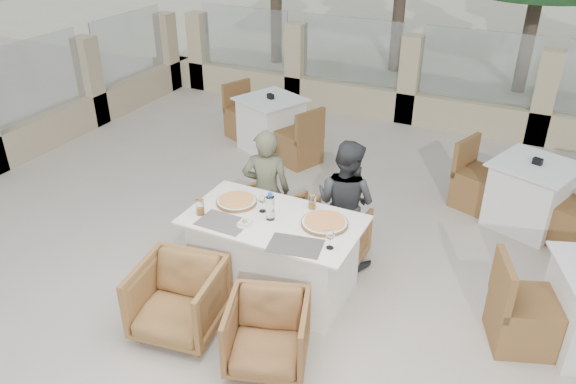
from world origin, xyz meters
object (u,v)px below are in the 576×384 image
at_px(beer_glass_right, 312,202).
at_px(armchair_far_right, 332,238).
at_px(olive_dish, 245,223).
at_px(diner_left, 266,191).
at_px(diner_right, 345,203).
at_px(pizza_right, 325,222).
at_px(pizza_left, 237,201).
at_px(armchair_far_left, 272,210).
at_px(bg_table_a, 271,124).
at_px(wine_glass_centre, 262,203).
at_px(armchair_near_right, 267,334).
at_px(beer_glass_left, 200,207).
at_px(dining_table, 274,254).
at_px(wine_glass_corner, 330,239).
at_px(bg_table_b, 530,195).
at_px(armchair_near_left, 178,299).
at_px(water_bottle, 270,206).

bearing_deg(beer_glass_right, armchair_far_right, 71.04).
height_order(beer_glass_right, olive_dish, beer_glass_right).
distance_m(diner_left, diner_right, 0.83).
relative_size(pizza_right, diner_left, 0.32).
distance_m(pizza_left, armchair_far_left, 0.96).
distance_m(pizza_left, bg_table_a, 3.00).
xyz_separation_m(pizza_right, wine_glass_centre, (-0.61, -0.03, 0.06)).
bearing_deg(armchair_near_right, armchair_far_left, 97.63).
bearing_deg(beer_glass_left, pizza_right, 16.64).
bearing_deg(wine_glass_centre, diner_right, 48.97).
bearing_deg(wine_glass_centre, beer_glass_left, -149.00).
xyz_separation_m(olive_dish, armchair_far_left, (-0.30, 1.10, -0.53)).
distance_m(dining_table, pizza_right, 0.62).
bearing_deg(armchair_far_right, olive_dish, 59.95).
bearing_deg(beer_glass_right, bg_table_a, 124.71).
distance_m(pizza_left, armchair_near_right, 1.39).
relative_size(wine_glass_centre, wine_glass_corner, 1.00).
height_order(pizza_left, armchair_near_right, pizza_left).
bearing_deg(diner_right, beer_glass_right, 76.75).
distance_m(pizza_left, beer_glass_left, 0.38).
relative_size(armchair_near_right, bg_table_b, 0.40).
bearing_deg(armchair_far_left, wine_glass_centre, 133.29).
distance_m(wine_glass_centre, wine_glass_corner, 0.84).
distance_m(wine_glass_centre, armchair_far_left, 1.07).
relative_size(armchair_far_right, bg_table_a, 0.39).
bearing_deg(diner_left, armchair_near_left, 65.33).
xyz_separation_m(olive_dish, diner_left, (-0.21, 0.81, -0.12)).
bearing_deg(bg_table_b, armchair_far_right, -116.28).
bearing_deg(armchair_near_left, water_bottle, 53.97).
distance_m(pizza_right, wine_glass_corner, 0.37).
bearing_deg(diner_left, dining_table, 101.33).
bearing_deg(pizza_right, olive_dish, -153.92).
bearing_deg(bg_table_b, armchair_far_left, -131.80).
height_order(armchair_far_left, diner_left, diner_left).
height_order(wine_glass_centre, armchair_far_left, wine_glass_centre).
height_order(pizza_left, bg_table_b, pizza_left).
bearing_deg(water_bottle, beer_glass_right, 52.57).
height_order(wine_glass_centre, armchair_near_right, wine_glass_centre).
xyz_separation_m(beer_glass_left, olive_dish, (0.46, 0.02, -0.05)).
xyz_separation_m(dining_table, bg_table_a, (-1.53, 2.87, 0.00)).
bearing_deg(olive_dish, dining_table, 47.78).
bearing_deg(beer_glass_left, bg_table_a, 106.01).
bearing_deg(pizza_left, bg_table_b, 40.85).
height_order(beer_glass_right, armchair_near_right, beer_glass_right).
height_order(wine_glass_corner, bg_table_b, wine_glass_corner).
relative_size(bg_table_a, bg_table_b, 1.00).
distance_m(olive_dish, armchair_near_left, 0.87).
xyz_separation_m(pizza_left, wine_glass_corner, (1.08, -0.31, 0.07)).
bearing_deg(olive_dish, pizza_right, 26.08).
bearing_deg(water_bottle, armchair_far_right, 60.42).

